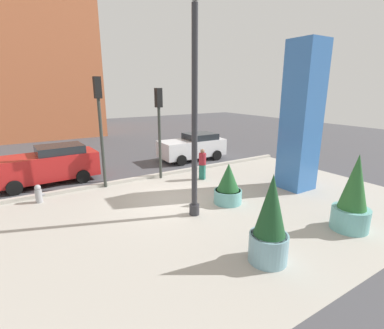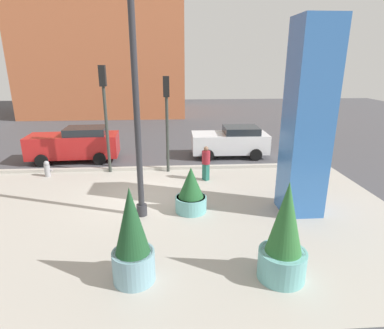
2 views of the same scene
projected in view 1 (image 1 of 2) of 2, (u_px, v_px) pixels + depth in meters
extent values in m
plane|color=#47474C|center=(137.00, 175.00, 14.99)|extent=(60.00, 60.00, 0.00)
cube|color=#ADA89E|center=(200.00, 217.00, 10.08)|extent=(18.00, 10.00, 0.02)
cube|color=#B7B2A8|center=(143.00, 178.00, 14.25)|extent=(18.00, 0.24, 0.16)
cylinder|color=#2D2D33|center=(194.00, 209.00, 10.20)|extent=(0.36, 0.36, 0.40)
cylinder|color=#2D2D33|center=(195.00, 119.00, 9.35)|extent=(0.20, 0.20, 6.93)
cube|color=#3870BC|center=(301.00, 118.00, 12.23)|extent=(1.30, 1.30, 6.39)
cylinder|color=#7AA8B7|center=(268.00, 248.00, 7.39)|extent=(1.01, 1.01, 0.79)
cylinder|color=#382819|center=(269.00, 235.00, 7.29)|extent=(0.93, 0.93, 0.04)
cone|color=#1E4C28|center=(271.00, 205.00, 7.07)|extent=(0.82, 0.82, 1.63)
cylinder|color=#6BB2B2|center=(350.00, 219.00, 9.10)|extent=(1.15, 1.15, 0.74)
cylinder|color=#382819|center=(351.00, 209.00, 9.01)|extent=(1.06, 1.06, 0.04)
cone|color=#2D6B33|center=(356.00, 182.00, 8.77)|extent=(0.86, 0.86, 1.77)
cylinder|color=#6BB2B2|center=(228.00, 196.00, 11.22)|extent=(1.10, 1.10, 0.56)
cylinder|color=#382819|center=(228.00, 190.00, 11.15)|extent=(1.01, 1.01, 0.04)
cone|color=#235B2D|center=(228.00, 177.00, 11.01)|extent=(0.88, 0.88, 1.08)
cylinder|color=#99999E|center=(39.00, 196.00, 11.27)|extent=(0.26, 0.26, 0.55)
sphere|color=#99999E|center=(38.00, 188.00, 11.18)|extent=(0.24, 0.24, 0.24)
cylinder|color=#99999E|center=(43.00, 195.00, 11.35)|extent=(0.12, 0.10, 0.10)
cylinder|color=#333833|center=(160.00, 144.00, 13.99)|extent=(0.14, 0.14, 3.56)
cube|color=black|center=(158.00, 98.00, 13.41)|extent=(0.28, 0.32, 0.90)
sphere|color=green|center=(157.00, 103.00, 13.62)|extent=(0.18, 0.18, 0.18)
cylinder|color=#333833|center=(102.00, 145.00, 12.60)|extent=(0.14, 0.14, 4.02)
cube|color=black|center=(97.00, 88.00, 11.96)|extent=(0.28, 0.32, 0.90)
sphere|color=red|center=(97.00, 94.00, 12.17)|extent=(0.18, 0.18, 0.18)
cube|color=silver|center=(192.00, 148.00, 18.00)|extent=(4.19, 1.92, 1.02)
cube|color=#1E2328|center=(200.00, 136.00, 18.13)|extent=(1.90, 1.66, 0.37)
cylinder|color=black|center=(181.00, 160.00, 16.71)|extent=(0.64, 0.23, 0.64)
cylinder|color=black|center=(167.00, 154.00, 18.24)|extent=(0.64, 0.23, 0.64)
cylinder|color=black|center=(217.00, 155.00, 18.00)|extent=(0.64, 0.23, 0.64)
cylinder|color=black|center=(201.00, 150.00, 19.52)|extent=(0.64, 0.23, 0.64)
cube|color=red|center=(46.00, 166.00, 13.43)|extent=(4.67, 1.99, 1.15)
cube|color=#1E2328|center=(60.00, 149.00, 13.61)|extent=(2.14, 1.65, 0.37)
cylinder|color=black|center=(14.00, 188.00, 12.08)|extent=(0.65, 0.25, 0.64)
cylinder|color=black|center=(12.00, 178.00, 13.47)|extent=(0.65, 0.25, 0.64)
cylinder|color=black|center=(83.00, 176.00, 13.65)|extent=(0.65, 0.25, 0.64)
cylinder|color=black|center=(74.00, 168.00, 15.05)|extent=(0.65, 0.25, 0.64)
cube|color=#236656|center=(202.00, 172.00, 14.15)|extent=(0.32, 0.34, 0.77)
cylinder|color=maroon|center=(202.00, 159.00, 13.98)|extent=(0.50, 0.50, 0.58)
sphere|color=#8C664C|center=(202.00, 151.00, 13.87)|extent=(0.21, 0.21, 0.21)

